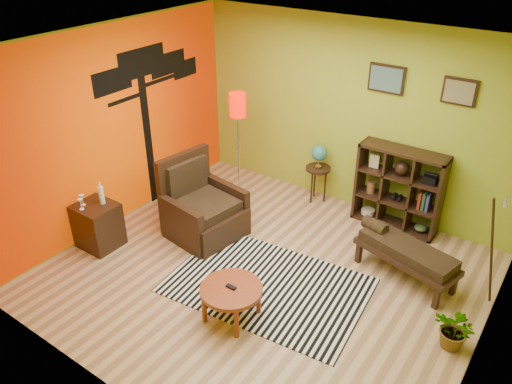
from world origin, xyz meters
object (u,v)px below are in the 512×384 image
Objects in this scene: coffee_table at (231,292)px; globe_table at (319,159)px; floor_lamp at (238,115)px; cube_shelf at (399,189)px; armchair at (202,211)px; potted_plant at (455,334)px; bench at (404,251)px; side_cabinet at (98,225)px.

globe_table is (-0.49, 2.84, 0.35)m from coffee_table.
cube_shelf is at bearing 14.90° from floor_lamp.
cube_shelf reaches higher than armchair.
bench is at bearing 136.94° from potted_plant.
floor_lamp is 3.60× the size of potted_plant.
cube_shelf is 0.89× the size of bench.
coffee_table is 2.91m from globe_table.
coffee_table is 2.38m from potted_plant.
globe_table is 2.10m from bench.
side_cabinet is 4.18m from cube_shelf.
cube_shelf is (1.28, 0.01, -0.11)m from globe_table.
bench is (3.61, 1.71, 0.06)m from side_cabinet.
floor_lamp is at bearing 161.33° from potted_plant.
bench is at bearing 54.25° from coffee_table.
armchair is 0.94× the size of cube_shelf.
cube_shelf is at bearing 0.51° from globe_table.
armchair is 2.75m from bench.
armchair reaches higher than globe_table.
potted_plant is at bearing 24.16° from coffee_table.
armchair is 1.19× the size of side_cabinet.
potted_plant is at bearing -35.10° from globe_table.
floor_lamp is at bearing 70.29° from side_cabinet.
potted_plant is at bearing -43.06° from bench.
bench is 2.85× the size of potted_plant.
bench is at bearing 14.02° from armchair.
globe_table is at bearing 29.97° from floor_lamp.
cube_shelf is 1.20m from bench.
globe_table is at bearing 144.90° from potted_plant.
globe_table reaches higher than potted_plant.
floor_lamp is at bearing 99.01° from armchair.
coffee_table is at bearing -80.14° from globe_table.
cube_shelf is 2.37m from potted_plant.
coffee_table is 2.21m from bench.
potted_plant is at bearing -53.79° from cube_shelf.
armchair is at bearing -80.99° from floor_lamp.
cube_shelf reaches higher than side_cabinet.
cube_shelf is at bearing 126.21° from potted_plant.
bench is at bearing -8.75° from floor_lamp.
side_cabinet reaches higher than coffee_table.
potted_plant is (3.55, -0.15, -0.16)m from armchair.
cube_shelf reaches higher than potted_plant.
cube_shelf is (3.11, 2.77, 0.28)m from side_cabinet.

